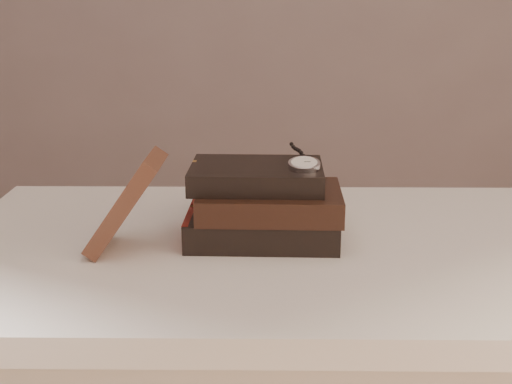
{
  "coord_description": "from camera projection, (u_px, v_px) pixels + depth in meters",
  "views": [
    {
      "loc": [
        -0.01,
        -0.62,
        1.13
      ],
      "look_at": [
        -0.02,
        0.37,
        0.82
      ],
      "focal_mm": 47.45,
      "sensor_mm": 36.0,
      "label": 1
    }
  ],
  "objects": [
    {
      "name": "pocket_watch",
      "position": [
        304.0,
        163.0,
        1.01
      ],
      "size": [
        0.05,
        0.15,
        0.02
      ],
      "color": "silver",
      "rests_on": "book_stack"
    },
    {
      "name": "journal",
      "position": [
        126.0,
        203.0,
        0.99
      ],
      "size": [
        0.12,
        0.1,
        0.15
      ],
      "primitive_type": "cube",
      "rotation": [
        0.0,
        0.61,
        -0.01
      ],
      "color": "#3E2017",
      "rests_on": "table"
    },
    {
      "name": "book_stack",
      "position": [
        263.0,
        205.0,
        1.04
      ],
      "size": [
        0.24,
        0.17,
        0.12
      ],
      "color": "black",
      "rests_on": "table"
    },
    {
      "name": "eyeglasses",
      "position": [
        214.0,
        183.0,
        1.12
      ],
      "size": [
        0.1,
        0.11,
        0.05
      ],
      "color": "silver",
      "rests_on": "book_stack"
    },
    {
      "name": "table",
      "position": [
        270.0,
        297.0,
        1.07
      ],
      "size": [
        1.0,
        0.6,
        0.75
      ],
      "color": "white",
      "rests_on": "ground"
    }
  ]
}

